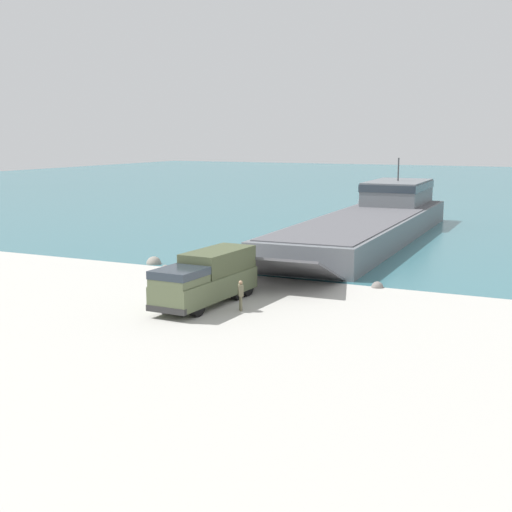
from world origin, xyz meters
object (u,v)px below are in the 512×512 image
(landing_craft, at_px, (374,219))
(military_truck, at_px, (206,278))
(soldier_on_ramp, at_px, (241,293))
(mooring_bollard, at_px, (189,269))
(moored_boat_a, at_px, (375,200))

(landing_craft, distance_m, military_truck, 30.17)
(landing_craft, height_order, military_truck, landing_craft)
(soldier_on_ramp, distance_m, mooring_bollard, 10.83)
(landing_craft, distance_m, soldier_on_ramp, 30.66)
(soldier_on_ramp, bearing_deg, mooring_bollard, 98.43)
(soldier_on_ramp, bearing_deg, landing_craft, 55.66)
(military_truck, distance_m, soldier_on_ramp, 2.50)
(moored_boat_a, bearing_deg, military_truck, 101.82)
(landing_craft, relative_size, moored_boat_a, 5.89)
(soldier_on_ramp, height_order, moored_boat_a, soldier_on_ramp)
(landing_craft, xyz_separation_m, soldier_on_ramp, (1.72, -30.61, -0.69))
(soldier_on_ramp, distance_m, moored_boat_a, 64.04)
(military_truck, distance_m, mooring_bollard, 8.96)
(mooring_bollard, bearing_deg, landing_craft, 75.30)
(mooring_bollard, bearing_deg, soldier_on_ramp, -44.02)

